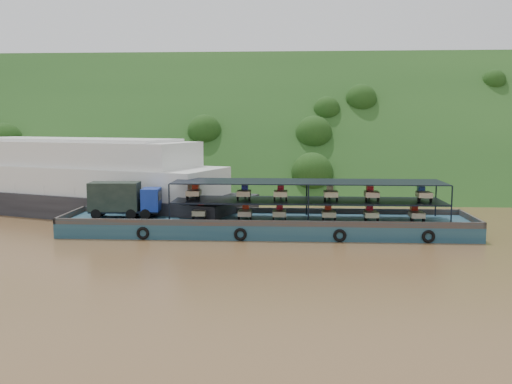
{
  "coord_description": "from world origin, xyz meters",
  "views": [
    {
      "loc": [
        1.04,
        -48.75,
        9.6
      ],
      "look_at": [
        -2.0,
        3.0,
        3.2
      ],
      "focal_mm": 40.0,
      "sensor_mm": 36.0,
      "label": 1
    }
  ],
  "objects": [
    {
      "name": "ground",
      "position": [
        0.0,
        0.0,
        0.0
      ],
      "size": [
        160.0,
        160.0,
        0.0
      ],
      "primitive_type": "plane",
      "color": "brown",
      "rests_on": "ground"
    },
    {
      "name": "hillside",
      "position": [
        0.0,
        36.0,
        0.0
      ],
      "size": [
        140.0,
        39.6,
        39.6
      ],
      "primitive_type": "cube",
      "rotation": [
        0.79,
        0.0,
        0.0
      ],
      "color": "#1A3D16",
      "rests_on": "ground"
    },
    {
      "name": "passenger_ferry",
      "position": [
        -21.91,
        10.42,
        3.41
      ],
      "size": [
        39.84,
        22.44,
        7.87
      ],
      "rotation": [
        0.0,
        0.0,
        -0.35
      ],
      "color": "black",
      "rests_on": "ground"
    },
    {
      "name": "cargo_barge",
      "position": [
        -1.65,
        -0.04,
        1.08
      ],
      "size": [
        35.0,
        7.18,
        4.54
      ],
      "color": "#16394F",
      "rests_on": "ground"
    }
  ]
}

